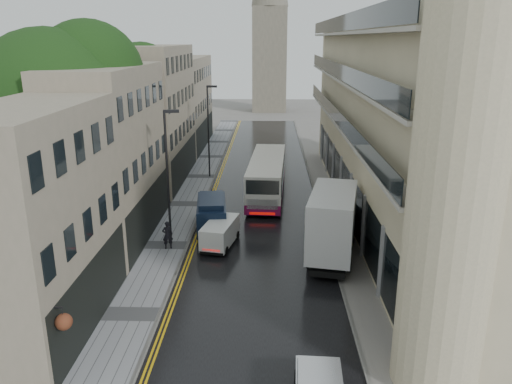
# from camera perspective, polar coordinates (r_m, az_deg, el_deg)

# --- Properties ---
(road) EXTENTS (9.00, 85.00, 0.02)m
(road) POSITION_cam_1_polar(r_m,az_deg,el_deg) (39.54, 0.57, -1.57)
(road) COLOR black
(road) RESTS_ON ground
(left_sidewalk) EXTENTS (2.70, 85.00, 0.12)m
(left_sidewalk) POSITION_cam_1_polar(r_m,az_deg,el_deg) (40.05, -7.83, -1.41)
(left_sidewalk) COLOR gray
(left_sidewalk) RESTS_ON ground
(right_sidewalk) EXTENTS (1.80, 85.00, 0.12)m
(right_sidewalk) POSITION_cam_1_polar(r_m,az_deg,el_deg) (39.81, 8.37, -1.55)
(right_sidewalk) COLOR slate
(right_sidewalk) RESTS_ON ground
(old_shop_row) EXTENTS (4.50, 56.00, 12.00)m
(old_shop_row) POSITION_cam_1_polar(r_m,az_deg,el_deg) (41.74, -12.54, 7.51)
(old_shop_row) COLOR gray
(old_shop_row) RESTS_ON ground
(modern_block) EXTENTS (8.00, 40.00, 14.00)m
(modern_block) POSITION_cam_1_polar(r_m,az_deg,el_deg) (37.66, 16.58, 7.74)
(modern_block) COLOR beige
(modern_block) RESTS_ON ground
(tree_near) EXTENTS (10.56, 10.56, 13.89)m
(tree_near) POSITION_cam_1_polar(r_m,az_deg,el_deg) (33.21, -21.88, 5.94)
(tree_near) COLOR black
(tree_near) RESTS_ON ground
(tree_far) EXTENTS (9.24, 9.24, 12.46)m
(tree_far) POSITION_cam_1_polar(r_m,az_deg,el_deg) (45.29, -15.07, 8.36)
(tree_far) COLOR black
(tree_far) RESTS_ON ground
(cream_bus) EXTENTS (3.27, 11.88, 3.21)m
(cream_bus) POSITION_cam_1_polar(r_m,az_deg,el_deg) (38.57, -0.84, 0.46)
(cream_bus) COLOR beige
(cream_bus) RESTS_ON road
(white_lorry) EXTENTS (4.02, 8.54, 4.31)m
(white_lorry) POSITION_cam_1_polar(r_m,az_deg,el_deg) (28.45, 6.22, -4.67)
(white_lorry) COLOR silver
(white_lorry) RESTS_ON road
(white_van) EXTENTS (2.31, 3.96, 1.68)m
(white_van) POSITION_cam_1_polar(r_m,az_deg,el_deg) (30.91, -6.14, -5.48)
(white_van) COLOR silver
(white_van) RESTS_ON road
(navy_van) EXTENTS (2.45, 5.01, 2.46)m
(navy_van) POSITION_cam_1_polar(r_m,az_deg,el_deg) (32.83, -6.65, -3.38)
(navy_van) COLOR black
(navy_van) RESTS_ON road
(pedestrian) EXTENTS (0.76, 0.61, 1.79)m
(pedestrian) POSITION_cam_1_polar(r_m,az_deg,el_deg) (31.57, -10.07, -4.85)
(pedestrian) COLOR black
(pedestrian) RESTS_ON left_sidewalk
(lamp_post_near) EXTENTS (0.97, 0.36, 8.43)m
(lamp_post_near) POSITION_cam_1_polar(r_m,az_deg,el_deg) (31.74, -10.06, 1.60)
(lamp_post_near) COLOR black
(lamp_post_near) RESTS_ON left_sidewalk
(lamp_post_far) EXTENTS (0.96, 0.27, 8.48)m
(lamp_post_far) POSITION_cam_1_polar(r_m,az_deg,el_deg) (46.85, -5.46, 6.82)
(lamp_post_far) COLOR black
(lamp_post_far) RESTS_ON left_sidewalk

